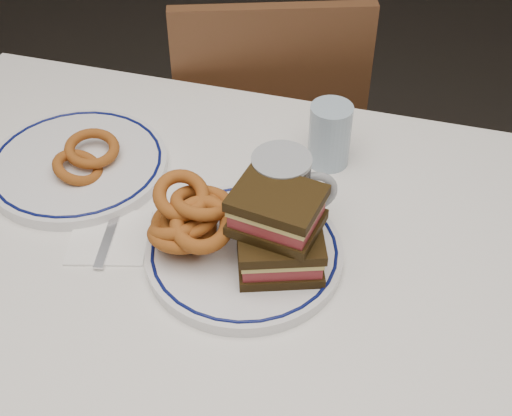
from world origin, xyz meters
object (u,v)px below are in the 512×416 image
(reuben_sandwich, at_px, (279,231))
(far_plate, at_px, (78,164))
(chair_far, at_px, (267,139))
(main_plate, at_px, (244,253))
(beer_mug, at_px, (283,196))

(reuben_sandwich, height_order, far_plate, reuben_sandwich)
(chair_far, height_order, main_plate, chair_far)
(main_plate, relative_size, reuben_sandwich, 1.97)
(beer_mug, bearing_deg, main_plate, -118.89)
(beer_mug, xyz_separation_m, far_plate, (-0.37, 0.05, -0.06))
(main_plate, bearing_deg, chair_far, 101.97)
(chair_far, xyz_separation_m, reuben_sandwich, (0.19, -0.65, 0.35))
(beer_mug, bearing_deg, chair_far, 107.05)
(beer_mug, bearing_deg, far_plate, 172.08)
(chair_far, relative_size, main_plate, 3.03)
(beer_mug, bearing_deg, reuben_sandwich, -79.90)
(chair_far, relative_size, beer_mug, 6.10)
(beer_mug, distance_m, far_plate, 0.38)
(main_plate, height_order, reuben_sandwich, reuben_sandwich)
(main_plate, bearing_deg, far_plate, 159.78)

